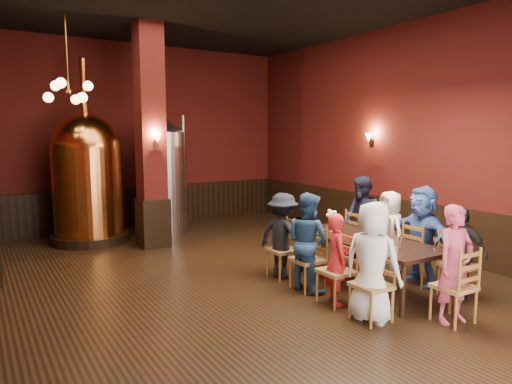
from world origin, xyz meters
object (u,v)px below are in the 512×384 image
person_2 (308,241)px  steel_vessel (162,175)px  person_1 (337,259)px  person_0 (372,262)px  copper_kettle (88,177)px  dining_table (366,242)px  rose_vase (332,216)px

person_2 → steel_vessel: steel_vessel is taller
person_1 → person_2: (0.02, 0.66, 0.11)m
person_0 → person_1: (0.02, 0.67, -0.13)m
person_0 → steel_vessel: bearing=-15.6°
person_2 → copper_kettle: 5.39m
copper_kettle → steel_vessel: size_ratio=1.42×
dining_table → person_1: size_ratio=1.93×
person_1 → steel_vessel: (-0.42, 5.50, 0.74)m
dining_table → rose_vase: bearing=88.3°
rose_vase → person_2: bearing=-152.3°
copper_kettle → steel_vessel: 1.64m
person_2 → steel_vessel: 4.90m
dining_table → person_2: (-0.84, 0.36, 0.05)m
dining_table → copper_kettle: size_ratio=0.63×
person_1 → person_2: 0.67m
person_1 → rose_vase: (0.91, 1.13, 0.33)m
person_0 → person_2: (0.04, 1.33, -0.02)m
person_2 → rose_vase: (0.89, 0.47, 0.23)m
person_2 → copper_kettle: copper_kettle is taller
person_0 → rose_vase: size_ratio=4.67×
person_2 → steel_vessel: (-0.44, 4.84, 0.63)m
dining_table → person_1: bearing=-158.8°
rose_vase → copper_kettle: bearing=123.6°
copper_kettle → steel_vessel: bearing=-2.9°
person_2 → person_1: bearing=171.1°
person_0 → rose_vase: (0.93, 1.80, 0.21)m
dining_table → person_1: (-0.86, -0.30, -0.06)m
person_1 → copper_kettle: bearing=43.7°
person_0 → steel_vessel: (-0.40, 6.17, 0.61)m
steel_vessel → rose_vase: (1.33, -4.38, -0.41)m
copper_kettle → steel_vessel: (1.64, -0.08, -0.04)m
person_0 → copper_kettle: bearing=-1.3°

